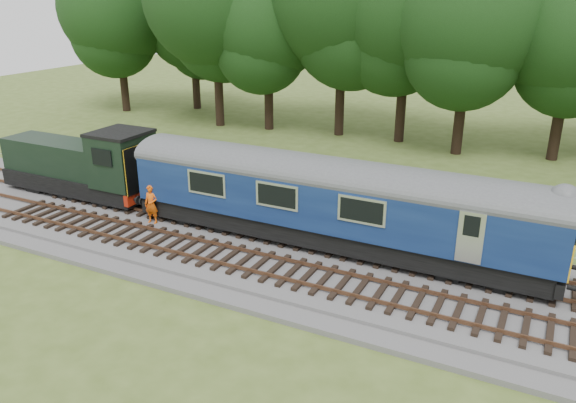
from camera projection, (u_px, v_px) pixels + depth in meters
The scene contains 9 objects.
ground at pixel (357, 275), 22.08m from camera, with size 120.00×120.00×0.00m, color #465B21.
ballast at pixel (357, 271), 22.02m from camera, with size 70.00×7.00×0.35m, color #4C4C4F.
track_north at pixel (369, 252), 23.10m from camera, with size 67.20×2.40×0.21m.
track_south at pixel (342, 284), 20.60m from camera, with size 67.20×2.40×0.21m.
fence at pixel (390, 234), 25.84m from camera, with size 64.00×0.12×1.00m, color #6B6054, non-canonical shape.
tree_line at pixel (462, 145), 40.46m from camera, with size 70.00×8.00×18.00m, color black, non-canonical shape.
dmu_railcar at pixel (332, 196), 23.04m from camera, with size 18.05×2.86×3.88m.
shunter_loco at pixel (83, 165), 29.11m from camera, with size 8.92×2.60×3.38m.
worker at pixel (151, 204), 25.84m from camera, with size 0.67×0.44×1.84m, color #EF580C.
Camera 1 is at (6.38, -18.74, 10.55)m, focal length 35.00 mm.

